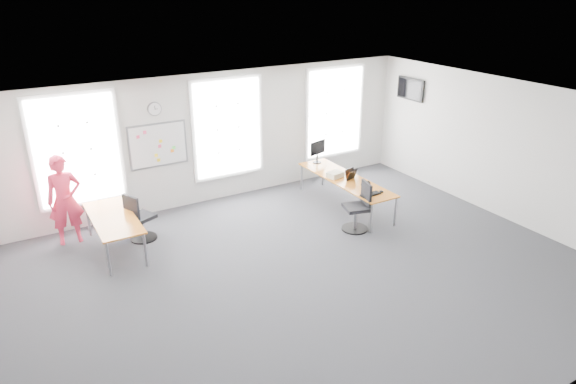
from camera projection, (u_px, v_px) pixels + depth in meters
floor at (308, 274)px, 9.18m from camera, size 10.00×10.00×0.00m
ceiling at (310, 109)px, 8.02m from camera, size 10.00×10.00×0.00m
wall_back at (216, 138)px, 11.79m from camera, size 10.00×0.00×10.00m
wall_front at (512, 326)px, 5.42m from camera, size 10.00×0.00×10.00m
wall_right at (507, 150)px, 10.93m from camera, size 0.00×10.00×10.00m
window_left at (77, 150)px, 10.29m from camera, size 1.60×0.06×2.20m
window_mid at (228, 128)px, 11.83m from camera, size 1.60×0.06×2.20m
window_right at (334, 112)px, 13.22m from camera, size 1.60×0.06×2.20m
desk_right at (345, 180)px, 11.66m from camera, size 0.76×2.85×0.69m
desk_left at (113, 220)px, 9.76m from camera, size 0.77×1.94×0.71m
chair_right at (359, 209)px, 10.66m from camera, size 0.58×0.58×1.04m
chair_left at (139, 220)px, 10.22m from camera, size 0.60×0.60×1.01m
person at (65, 200)px, 9.98m from camera, size 0.67×0.45×1.81m
whiteboard at (158, 145)px, 11.11m from camera, size 1.20×0.03×0.90m
wall_clock at (154, 109)px, 10.81m from camera, size 0.30×0.04×0.30m
tv at (411, 89)px, 12.99m from camera, size 0.06×0.90×0.55m
keyboard at (370, 194)px, 10.75m from camera, size 0.48×0.20×0.02m
mouse at (381, 191)px, 10.87m from camera, size 0.10×0.14×0.05m
lens_cap at (367, 188)px, 11.11m from camera, size 0.06×0.06×0.01m
headphones at (365, 184)px, 11.17m from camera, size 0.20×0.11×0.12m
laptop_sleeve at (351, 174)px, 11.54m from camera, size 0.32×0.25×0.25m
paper_stack at (335, 175)px, 11.70m from camera, size 0.39×0.33×0.12m
monitor at (318, 150)px, 12.50m from camera, size 0.49×0.20×0.56m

